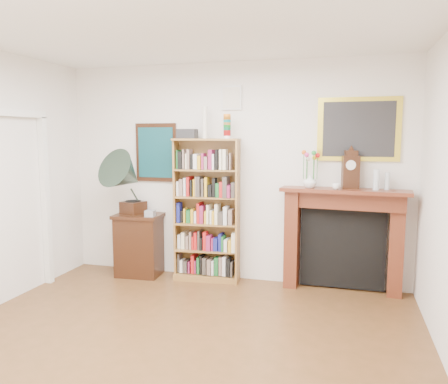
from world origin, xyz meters
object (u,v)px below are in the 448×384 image
object	(u,v)px
bottle_right	(387,181)
teacup	(336,186)
fireplace	(343,230)
side_cabinet	(139,245)
bottle_left	(376,180)
cd_stack	(150,213)
bookshelf	(207,202)
mantel_clock	(351,170)
gramophone	(127,178)
flower_vase	(310,181)

from	to	relation	value
bottle_right	teacup	bearing A→B (deg)	-167.88
bottle_right	fireplace	bearing A→B (deg)	177.41
side_cabinet	bottle_left	distance (m)	3.14
cd_stack	bottle_left	xyz separation A→B (m)	(2.76, 0.15, 0.50)
side_cabinet	fireplace	xyz separation A→B (m)	(2.64, 0.13, 0.33)
bookshelf	bottle_right	bearing A→B (deg)	-4.78
fireplace	cd_stack	bearing A→B (deg)	-169.68
mantel_clock	bottle_right	distance (m)	0.43
teacup	bottle_left	distance (m)	0.45
fireplace	bottle_right	bearing A→B (deg)	2.07
gramophone	flower_vase	bearing A→B (deg)	21.79
gramophone	flower_vase	size ratio (longest dim) A/B	5.38
mantel_clock	bottle_left	distance (m)	0.31
teacup	mantel_clock	bearing A→B (deg)	36.85
fireplace	mantel_clock	world-z (taller)	mantel_clock
cd_stack	mantel_clock	bearing A→B (deg)	4.95
cd_stack	flower_vase	world-z (taller)	flower_vase
teacup	bottle_right	world-z (taller)	bottle_right
cd_stack	mantel_clock	world-z (taller)	mantel_clock
fireplace	flower_vase	xyz separation A→B (m)	(-0.40, -0.07, 0.59)
gramophone	side_cabinet	bearing A→B (deg)	70.38
bookshelf	cd_stack	distance (m)	0.75
mantel_clock	teacup	distance (m)	0.27
flower_vase	gramophone	bearing A→B (deg)	-175.61
side_cabinet	gramophone	world-z (taller)	gramophone
fireplace	side_cabinet	bearing A→B (deg)	-172.43
bottle_left	mantel_clock	bearing A→B (deg)	167.51
bottle_right	bookshelf	bearing A→B (deg)	-178.89
cd_stack	side_cabinet	bearing A→B (deg)	154.84
fireplace	bottle_left	size ratio (longest dim) A/B	6.29
bookshelf	bottle_left	xyz separation A→B (m)	(2.05, -0.03, 0.35)
gramophone	teacup	world-z (taller)	gramophone
flower_vase	teacup	bearing A→B (deg)	-13.14
side_cabinet	gramophone	xyz separation A→B (m)	(-0.09, -0.12, 0.91)
side_cabinet	bottle_left	xyz separation A→B (m)	(2.99, 0.05, 0.96)
fireplace	teacup	world-z (taller)	teacup
bookshelf	side_cabinet	bearing A→B (deg)	178.44
gramophone	cd_stack	xyz separation A→B (m)	(0.31, 0.01, -0.45)
flower_vase	bottle_left	xyz separation A→B (m)	(0.75, -0.02, 0.04)
mantel_clock	bottle_left	world-z (taller)	mantel_clock
fireplace	bottle_left	bearing A→B (deg)	-9.63
fireplace	bottle_left	distance (m)	0.72
side_cabinet	mantel_clock	world-z (taller)	mantel_clock
flower_vase	teacup	distance (m)	0.32
bookshelf	bottle_left	bearing A→B (deg)	-6.58
side_cabinet	fireplace	distance (m)	2.66
flower_vase	bottle_left	size ratio (longest dim) A/B	0.68
mantel_clock	teacup	world-z (taller)	mantel_clock
gramophone	bottle_right	size ratio (longest dim) A/B	4.38
side_cabinet	bottle_right	world-z (taller)	bottle_right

